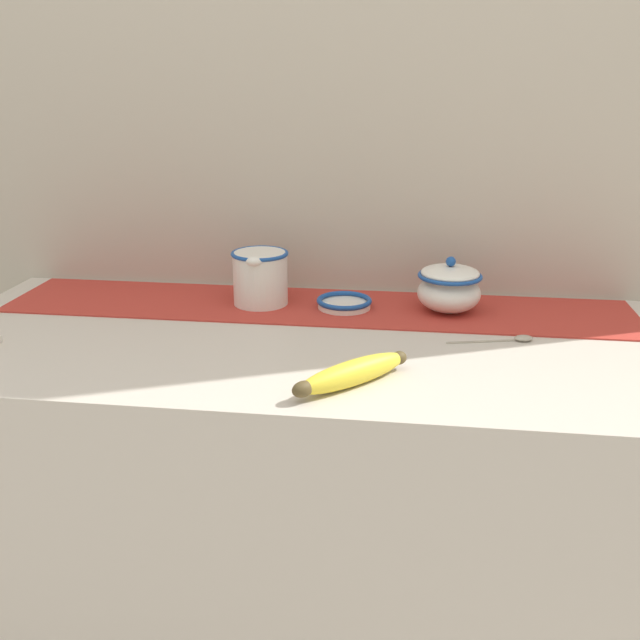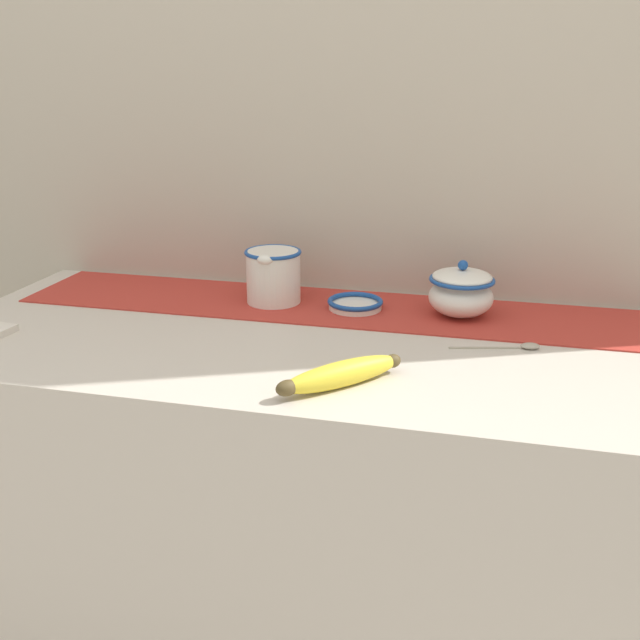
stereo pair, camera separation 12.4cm
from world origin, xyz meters
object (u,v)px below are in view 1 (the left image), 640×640
object	(u,v)px
cream_pitcher	(260,276)
sugar_bowl	(449,287)
small_dish	(344,303)
banana	(352,373)
spoon	(517,339)

from	to	relation	value
cream_pitcher	sugar_bowl	size ratio (longest dim) A/B	1.08
small_dish	banana	size ratio (longest dim) A/B	0.62
small_dish	spoon	size ratio (longest dim) A/B	0.72
cream_pitcher	banana	world-z (taller)	cream_pitcher
spoon	sugar_bowl	bearing A→B (deg)	114.95
sugar_bowl	banana	world-z (taller)	sugar_bowl
small_dish	banana	world-z (taller)	banana
cream_pitcher	spoon	bearing A→B (deg)	-16.41
cream_pitcher	small_dish	xyz separation A→B (m)	(0.18, -0.01, -0.05)
small_dish	sugar_bowl	bearing A→B (deg)	1.30
banana	spoon	distance (m)	0.36
banana	sugar_bowl	bearing A→B (deg)	67.20
banana	spoon	size ratio (longest dim) A/B	1.15
small_dish	spoon	distance (m)	0.36
sugar_bowl	cream_pitcher	bearing A→B (deg)	179.84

